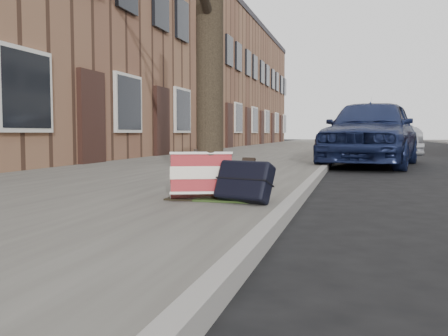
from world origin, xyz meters
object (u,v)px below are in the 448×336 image
(suitcase_navy, at_px, (244,181))
(car_near_mid, at_px, (372,135))
(suitcase_red, at_px, (201,176))
(car_near_front, at_px, (371,132))

(suitcase_navy, distance_m, car_near_mid, 10.97)
(suitcase_red, distance_m, car_near_mid, 10.91)
(car_near_front, relative_size, car_near_mid, 1.09)
(suitcase_red, distance_m, car_near_front, 7.75)
(suitcase_navy, bearing_deg, suitcase_red, -177.63)
(suitcase_red, height_order, car_near_mid, car_near_mid)
(car_near_mid, bearing_deg, suitcase_red, -114.05)
(suitcase_red, relative_size, suitcase_navy, 1.12)
(suitcase_red, xyz_separation_m, suitcase_navy, (0.46, -0.14, -0.02))
(car_near_front, bearing_deg, car_near_mid, 97.64)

